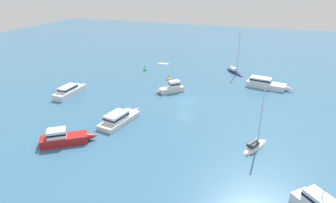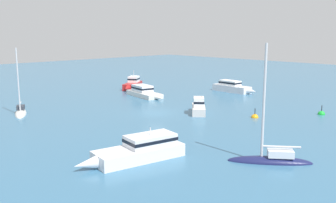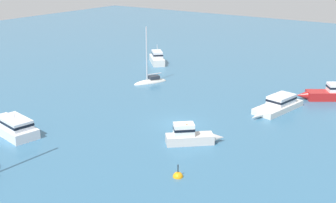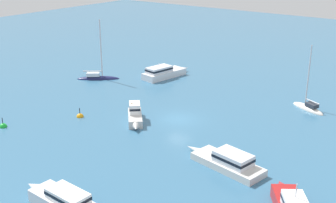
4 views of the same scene
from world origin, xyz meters
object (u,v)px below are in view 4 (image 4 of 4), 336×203
object	(u,v)px
launch_2	(64,201)
yacht	(98,77)
powerboat	(135,115)
mooring_buoy	(3,127)
sailboat	(308,108)
launch	(164,72)
channel_buoy	(80,117)
motor_cruiser	(228,161)

from	to	relation	value
launch_2	yacht	bearing A→B (deg)	-46.50
powerboat	mooring_buoy	bearing A→B (deg)	-89.69
yacht	sailboat	size ratio (longest dim) A/B	1.11
yacht	launch	size ratio (longest dim) A/B	1.06
yacht	launch	xyz separation A→B (m)	(-7.05, -6.37, 0.50)
launch	mooring_buoy	distance (m)	24.91
sailboat	channel_buoy	xyz separation A→B (m)	(19.57, 17.56, -0.15)
motor_cruiser	powerboat	bearing A→B (deg)	-2.53
powerboat	channel_buoy	world-z (taller)	powerboat
yacht	powerboat	world-z (taller)	yacht
launch	sailboat	size ratio (longest dim) A/B	1.06
launch_2	launch	bearing A→B (deg)	-62.58
sailboat	motor_cruiser	bearing A→B (deg)	115.07
channel_buoy	powerboat	bearing A→B (deg)	-156.03
yacht	motor_cruiser	distance (m)	30.53
powerboat	launch_2	bearing A→B (deg)	-19.10
launch_2	channel_buoy	bearing A→B (deg)	-43.68
yacht	sailboat	bearing A→B (deg)	-26.81
motor_cruiser	sailboat	bearing A→B (deg)	-80.80
mooring_buoy	motor_cruiser	bearing A→B (deg)	-164.91
launch_2	mooring_buoy	distance (m)	18.13
yacht	mooring_buoy	world-z (taller)	yacht
powerboat	motor_cruiser	distance (m)	13.60
powerboat	sailboat	xyz separation A→B (m)	(-13.71, -14.95, -0.59)
yacht	launch	distance (m)	9.51
yacht	mooring_buoy	size ratio (longest dim) A/B	6.13
yacht	launch_2	xyz separation A→B (m)	(-21.58, 24.70, 0.49)
launch_2	mooring_buoy	bearing A→B (deg)	-17.96
powerboat	sailboat	size ratio (longest dim) A/B	0.58
launch_2	channel_buoy	distance (m)	18.24
yacht	mooring_buoy	distance (m)	18.97
launch	launch_2	bearing A→B (deg)	-145.19
mooring_buoy	launch	bearing A→B (deg)	-95.68
motor_cruiser	channel_buoy	distance (m)	19.12
yacht	channel_buoy	bearing A→B (deg)	-91.02
launch	mooring_buoy	bearing A→B (deg)	-175.92
channel_buoy	mooring_buoy	distance (m)	8.09
launch_2	powerboat	bearing A→B (deg)	-64.28
yacht	launch	world-z (taller)	yacht
launch_2	mooring_buoy	size ratio (longest dim) A/B	5.32
sailboat	launch	bearing A→B (deg)	25.52
motor_cruiser	channel_buoy	size ratio (longest dim) A/B	5.78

